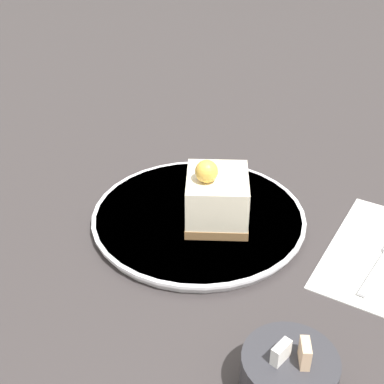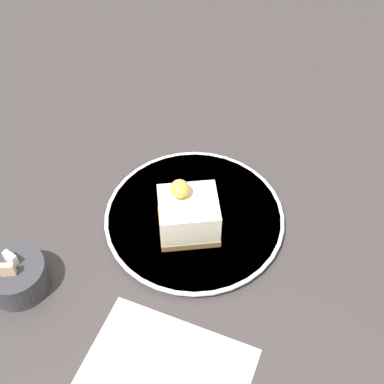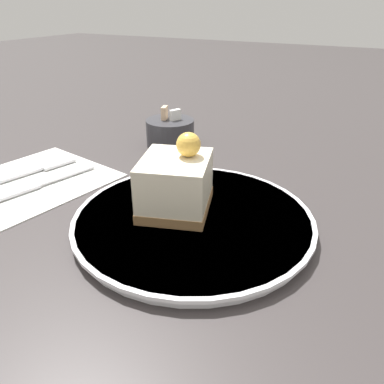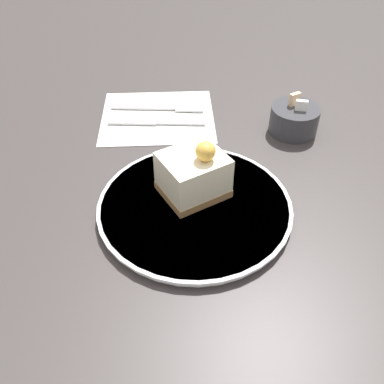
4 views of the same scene
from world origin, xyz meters
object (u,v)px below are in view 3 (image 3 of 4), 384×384
cake_slice (176,183)px  knife (27,189)px  sugar_bowl (170,132)px  plate (193,220)px  fork (29,172)px

cake_slice → knife: cake_slice is taller
sugar_bowl → plate: bearing=-53.6°
plate → fork: bearing=177.9°
plate → cake_slice: 0.05m
knife → sugar_bowl: bearing=87.5°
plate → knife: (-0.24, -0.03, -0.00)m
cake_slice → sugar_bowl: bearing=104.7°
knife → sugar_bowl: size_ratio=2.07×
plate → sugar_bowl: (-0.16, 0.22, 0.02)m
plate → fork: size_ratio=1.57×
plate → knife: bearing=-172.6°
plate → knife: size_ratio=1.57×
fork → knife: 0.06m
cake_slice → plate: bearing=-27.8°
plate → sugar_bowl: bearing=126.4°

